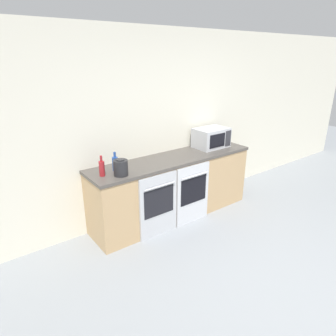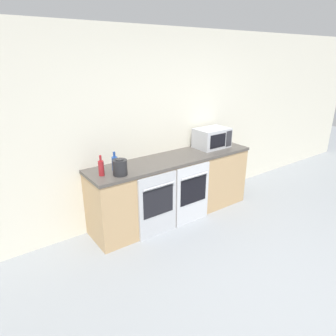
{
  "view_description": "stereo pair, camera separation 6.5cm",
  "coord_description": "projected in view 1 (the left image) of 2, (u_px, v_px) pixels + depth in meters",
  "views": [
    {
      "loc": [
        -2.42,
        -1.04,
        2.24
      ],
      "look_at": [
        -0.09,
        2.08,
        0.77
      ],
      "focal_mm": 32.0,
      "sensor_mm": 36.0,
      "label": 1
    },
    {
      "loc": [
        -2.37,
        -1.08,
        2.24
      ],
      "look_at": [
        -0.09,
        2.08,
        0.77
      ],
      "focal_mm": 32.0,
      "sensor_mm": 36.0,
      "label": 2
    }
  ],
  "objects": [
    {
      "name": "ground_plane",
      "position": [
        302.0,
        300.0,
        2.92
      ],
      "size": [
        16.0,
        16.0,
        0.0
      ],
      "primitive_type": "plane",
      "color": "gray"
    },
    {
      "name": "wall_back",
      "position": [
        160.0,
        126.0,
        4.26
      ],
      "size": [
        10.0,
        0.06,
        2.6
      ],
      "color": "silver",
      "rests_on": "ground_plane"
    },
    {
      "name": "counter_back",
      "position": [
        173.0,
        187.0,
        4.32
      ],
      "size": [
        2.48,
        0.61,
        0.91
      ],
      "color": "tan",
      "rests_on": "ground_plane"
    },
    {
      "name": "oven_left",
      "position": [
        158.0,
        206.0,
        3.83
      ],
      "size": [
        0.56,
        0.06,
        0.86
      ],
      "color": "#B7BABF",
      "rests_on": "ground_plane"
    },
    {
      "name": "oven_right",
      "position": [
        193.0,
        194.0,
        4.16
      ],
      "size": [
        0.56,
        0.06,
        0.86
      ],
      "color": "silver",
      "rests_on": "ground_plane"
    },
    {
      "name": "microwave",
      "position": [
        211.0,
        138.0,
        4.59
      ],
      "size": [
        0.51,
        0.36,
        0.3
      ],
      "color": "#B7BABF",
      "rests_on": "counter_back"
    },
    {
      "name": "bottle_blue",
      "position": [
        115.0,
        163.0,
        3.67
      ],
      "size": [
        0.07,
        0.07,
        0.23
      ],
      "color": "#234793",
      "rests_on": "counter_back"
    },
    {
      "name": "bottle_red",
      "position": [
        102.0,
        168.0,
        3.49
      ],
      "size": [
        0.07,
        0.07,
        0.25
      ],
      "color": "maroon",
      "rests_on": "counter_back"
    },
    {
      "name": "kettle",
      "position": [
        121.0,
        168.0,
        3.51
      ],
      "size": [
        0.17,
        0.17,
        0.2
      ],
      "color": "#232326",
      "rests_on": "counter_back"
    }
  ]
}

